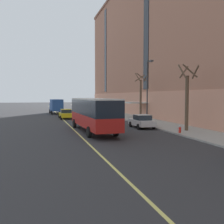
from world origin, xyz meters
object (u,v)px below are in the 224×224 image
object	(u,v)px
fire_hydrant	(180,129)
parked_car_red_2	(94,110)
street_tree_far_uptown	(141,95)
parked_car_white_1	(142,121)
street_lamp	(148,86)
street_tree_mid_block	(187,97)
city_bus	(93,112)
taxi_cab	(66,114)
box_truck	(56,106)

from	to	relation	value
fire_hydrant	parked_car_red_2	bearing A→B (deg)	92.83
parked_car_red_2	street_tree_far_uptown	distance (m)	19.02
parked_car_white_1	street_lamp	size ratio (longest dim) A/B	0.54
street_lamp	street_tree_mid_block	bearing A→B (deg)	-77.21
city_bus	parked_car_white_1	size ratio (longest dim) A/B	2.80
street_tree_mid_block	parked_car_red_2	bearing A→B (deg)	95.87
city_bus	taxi_cab	distance (m)	16.96
taxi_cab	street_tree_mid_block	distance (m)	22.23
street_tree_mid_block	fire_hydrant	bearing A→B (deg)	-138.80
street_lamp	fire_hydrant	size ratio (longest dim) A/B	11.01
parked_car_white_1	taxi_cab	size ratio (longest dim) A/B	0.91
box_truck	city_bus	bearing A→B (deg)	-86.28
taxi_cab	street_tree_far_uptown	xyz separation A→B (m)	(10.48, -6.73, 3.01)
box_truck	street_tree_far_uptown	xyz separation A→B (m)	(11.21, -18.82, 2.09)
taxi_cab	city_bus	bearing A→B (deg)	-86.11
street_lamp	box_truck	bearing A→B (deg)	111.26
fire_hydrant	street_tree_mid_block	bearing A→B (deg)	41.20
taxi_cab	street_tree_mid_block	bearing A→B (deg)	-61.69
parked_car_white_1	parked_car_red_2	bearing A→B (deg)	89.97
street_tree_far_uptown	taxi_cab	bearing A→B (deg)	147.27
city_bus	street_lamp	size ratio (longest dim) A/B	1.51
parked_car_red_2	street_tree_far_uptown	world-z (taller)	street_tree_far_uptown
street_tree_mid_block	box_truck	bearing A→B (deg)	109.56
fire_hydrant	taxi_cab	bearing A→B (deg)	113.07
box_truck	street_tree_mid_block	distance (m)	33.48
parked_car_red_2	taxi_cab	bearing A→B (deg)	-121.65
street_lamp	city_bus	bearing A→B (deg)	-152.62
box_truck	taxi_cab	world-z (taller)	box_truck
street_tree_mid_block	street_tree_far_uptown	size ratio (longest dim) A/B	0.97
parked_car_white_1	city_bus	bearing A→B (deg)	-163.95
street_tree_mid_block	street_lamp	size ratio (longest dim) A/B	0.86
city_bus	parked_car_white_1	bearing A→B (deg)	16.05
box_truck	street_lamp	bearing A→B (deg)	-68.74
city_bus	street_lamp	world-z (taller)	street_lamp
parked_car_white_1	fire_hydrant	world-z (taller)	parked_car_white_1
parked_car_red_2	taxi_cab	xyz separation A→B (m)	(-7.25, -11.76, 0.00)
street_tree_mid_block	taxi_cab	bearing A→B (deg)	118.31
city_bus	street_tree_far_uptown	size ratio (longest dim) A/B	1.71
city_bus	parked_car_white_1	distance (m)	6.45
parked_car_white_1	street_tree_mid_block	distance (m)	6.07
street_tree_mid_block	fire_hydrant	world-z (taller)	street_tree_mid_block
parked_car_red_2	fire_hydrant	bearing A→B (deg)	-87.17
parked_car_white_1	street_lamp	xyz separation A→B (m)	(1.72, 2.30, 4.14)
taxi_cab	street_tree_far_uptown	world-z (taller)	street_tree_far_uptown
taxi_cab	street_tree_mid_block	world-z (taller)	street_tree_mid_block
street_lamp	fire_hydrant	distance (m)	9.12
parked_car_white_1	street_tree_far_uptown	world-z (taller)	street_tree_far_uptown
street_tree_mid_block	street_lamp	bearing A→B (deg)	102.79
street_lamp	parked_car_red_2	bearing A→B (deg)	93.98
street_lamp	taxi_cab	bearing A→B (deg)	124.93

